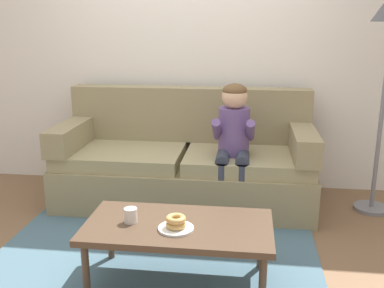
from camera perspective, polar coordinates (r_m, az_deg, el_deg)
ground at (r=3.39m, az=-3.97°, el=-12.60°), size 10.00×10.00×0.00m
wall_back at (r=4.38m, az=-0.69°, el=12.87°), size 8.00×0.10×2.80m
area_rug at (r=3.17m, az=-4.87°, el=-14.58°), size 2.25×1.75×0.01m
couch at (r=4.02m, az=-0.81°, el=-2.52°), size 2.22×0.90×1.00m
coffee_table at (r=2.76m, az=-1.75°, el=-10.86°), size 1.13×0.59×0.40m
person_child at (r=3.69m, az=5.30°, el=0.92°), size 0.34×0.58×1.10m
plate at (r=2.67m, az=-2.06°, el=-10.69°), size 0.21×0.21×0.01m
donut at (r=2.66m, az=-2.07°, el=-10.20°), size 0.13×0.13×0.04m
donut_second at (r=2.65m, az=-2.07°, el=-9.50°), size 0.12×0.12×0.04m
mug at (r=2.77m, az=-7.81°, el=-8.98°), size 0.08×0.08×0.09m
toy_controller at (r=3.59m, az=-11.26°, el=-10.70°), size 0.23×0.09×0.05m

